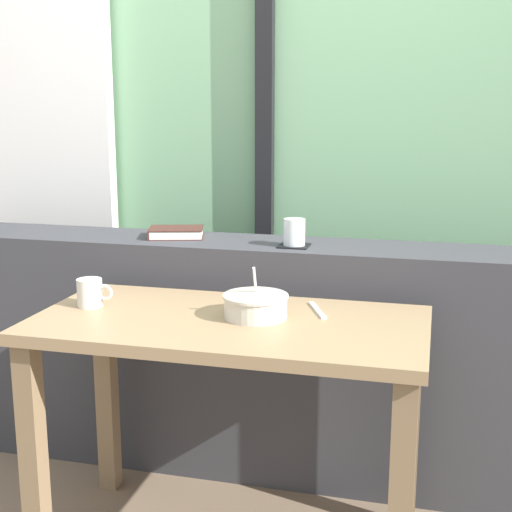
# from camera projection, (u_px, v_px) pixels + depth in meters

# --- Properties ---
(outdoor_backdrop) EXTENTS (4.80, 0.08, 2.80)m
(outdoor_backdrop) POSITION_uv_depth(u_px,v_px,m) (284.00, 85.00, 2.89)
(outdoor_backdrop) COLOR #7AAD7F
(outdoor_backdrop) RESTS_ON ground
(curtain_left_panel) EXTENTS (0.56, 0.06, 2.50)m
(curtain_left_panel) POSITION_uv_depth(u_px,v_px,m) (52.00, 122.00, 3.07)
(curtain_left_panel) COLOR white
(curtain_left_panel) RESTS_ON ground
(window_divider_post) EXTENTS (0.07, 0.05, 2.60)m
(window_divider_post) POSITION_uv_depth(u_px,v_px,m) (265.00, 110.00, 2.86)
(window_divider_post) COLOR black
(window_divider_post) RESTS_ON ground
(dark_console_ledge) EXTENTS (2.80, 0.31, 0.85)m
(dark_console_ledge) POSITION_uv_depth(u_px,v_px,m) (250.00, 356.00, 2.58)
(dark_console_ledge) COLOR #38383D
(dark_console_ledge) RESTS_ON ground
(breakfast_table) EXTENTS (1.12, 0.56, 0.72)m
(breakfast_table) POSITION_uv_depth(u_px,v_px,m) (229.00, 362.00, 2.04)
(breakfast_table) COLOR #826849
(breakfast_table) RESTS_ON ground
(coaster_square) EXTENTS (0.10, 0.10, 0.00)m
(coaster_square) POSITION_uv_depth(u_px,v_px,m) (294.00, 246.00, 2.40)
(coaster_square) COLOR black
(coaster_square) RESTS_ON dark_console_ledge
(juice_glass) EXTENTS (0.07, 0.07, 0.09)m
(juice_glass) POSITION_uv_depth(u_px,v_px,m) (294.00, 233.00, 2.39)
(juice_glass) COLOR white
(juice_glass) RESTS_ON coaster_square
(closed_book) EXTENTS (0.23, 0.19, 0.03)m
(closed_book) POSITION_uv_depth(u_px,v_px,m) (176.00, 232.00, 2.57)
(closed_book) COLOR #47231E
(closed_book) RESTS_ON dark_console_ledge
(soup_bowl) EXTENTS (0.19, 0.19, 0.15)m
(soup_bowl) POSITION_uv_depth(u_px,v_px,m) (256.00, 306.00, 2.02)
(soup_bowl) COLOR beige
(soup_bowl) RESTS_ON breakfast_table
(fork_utensil) EXTENTS (0.08, 0.16, 0.01)m
(fork_utensil) POSITION_uv_depth(u_px,v_px,m) (317.00, 310.00, 2.09)
(fork_utensil) COLOR silver
(fork_utensil) RESTS_ON breakfast_table
(ceramic_mug) EXTENTS (0.11, 0.08, 0.08)m
(ceramic_mug) POSITION_uv_depth(u_px,v_px,m) (90.00, 293.00, 2.13)
(ceramic_mug) COLOR silver
(ceramic_mug) RESTS_ON breakfast_table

